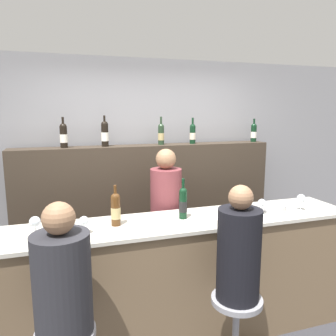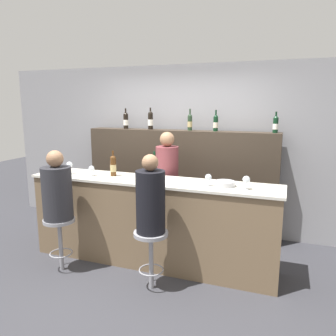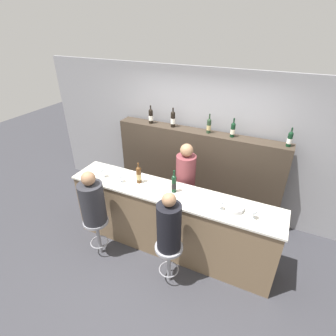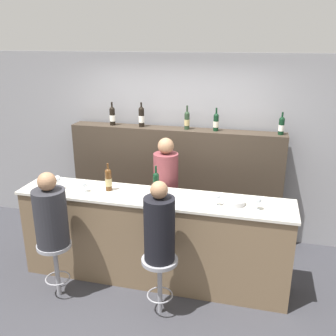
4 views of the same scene
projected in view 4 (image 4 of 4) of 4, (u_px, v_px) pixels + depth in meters
The scene contains 22 objects.
ground_plane at pixel (147, 291), 4.33m from camera, with size 16.00×16.00×0.00m, color #333338.
wall_back at pixel (178, 146), 5.38m from camera, with size 6.40×0.05×2.60m.
bar_counter at pixel (153, 238), 4.40m from camera, with size 3.15×0.58×1.09m.
back_bar_cabinet at pixel (175, 184), 5.33m from camera, with size 2.96×0.28×1.61m.
wine_bottle_counter_0 at pixel (108, 179), 4.33m from camera, with size 0.08×0.08×0.33m.
wine_bottle_counter_1 at pixel (156, 184), 4.20m from camera, with size 0.07×0.07×0.35m.
wine_bottle_backbar_0 at pixel (112, 116), 5.24m from camera, with size 0.08×0.08×0.32m.
wine_bottle_backbar_1 at pixel (141, 117), 5.13m from camera, with size 0.08×0.08×0.34m.
wine_bottle_backbar_2 at pixel (187, 120), 4.99m from camera, with size 0.07×0.07×0.32m.
wine_bottle_backbar_3 at pixel (216, 122), 4.90m from camera, with size 0.07×0.07×0.31m.
wine_bottle_backbar_4 at pixel (281, 125), 4.71m from camera, with size 0.07×0.07×0.29m.
wine_glass_0 at pixel (58, 179), 4.37m from camera, with size 0.08×0.08×0.17m.
wine_glass_1 at pixel (84, 184), 4.30m from camera, with size 0.07×0.07×0.14m.
wine_glass_2 at pixel (217, 197), 3.94m from camera, with size 0.08×0.08×0.14m.
wine_glass_3 at pixel (258, 200), 3.85m from camera, with size 0.08×0.08×0.15m.
metal_bowl at pixel (234, 202), 3.99m from camera, with size 0.24×0.24×0.06m.
tasting_menu at pixel (185, 203), 4.02m from camera, with size 0.21×0.30×0.00m.
bar_stool_left at pixel (55, 255), 4.11m from camera, with size 0.37×0.37×0.66m.
guest_seated_left at pixel (51, 215), 3.95m from camera, with size 0.35×0.35×0.82m.
bar_stool_right at pixel (160, 271), 3.84m from camera, with size 0.37×0.37×0.66m.
guest_seated_right at pixel (159, 227), 3.67m from camera, with size 0.31×0.31×0.84m.
bartender at pixel (166, 204), 4.78m from camera, with size 0.31×0.31×1.64m.
Camera 4 is at (1.12, -3.45, 2.77)m, focal length 40.00 mm.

